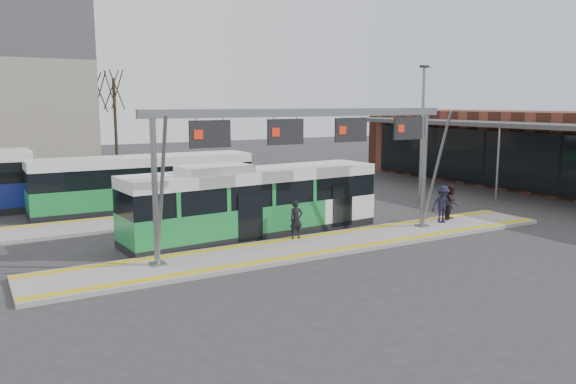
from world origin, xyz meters
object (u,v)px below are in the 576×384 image
at_px(hero_bus, 255,202).
at_px(passenger_b, 452,202).
at_px(passenger_a, 296,220).
at_px(passenger_c, 443,204).
at_px(gantry, 312,136).

distance_m(hero_bus, passenger_b, 9.46).
bearing_deg(passenger_a, passenger_b, -0.51).
bearing_deg(passenger_b, passenger_a, 153.50).
distance_m(passenger_b, passenger_c, 0.96).
bearing_deg(hero_bus, passenger_b, -18.07).
bearing_deg(passenger_b, gantry, 159.31).
distance_m(gantry, passenger_c, 7.91).
relative_size(hero_bus, passenger_c, 6.72).
distance_m(passenger_a, passenger_c, 7.42).
relative_size(gantry, passenger_a, 8.30).
xyz_separation_m(passenger_a, passenger_b, (8.30, -0.34, 0.02)).
bearing_deg(hero_bus, passenger_c, -21.63).
bearing_deg(gantry, hero_bus, 111.08).
distance_m(hero_bus, passenger_a, 2.20).
relative_size(passenger_a, passenger_b, 0.97).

